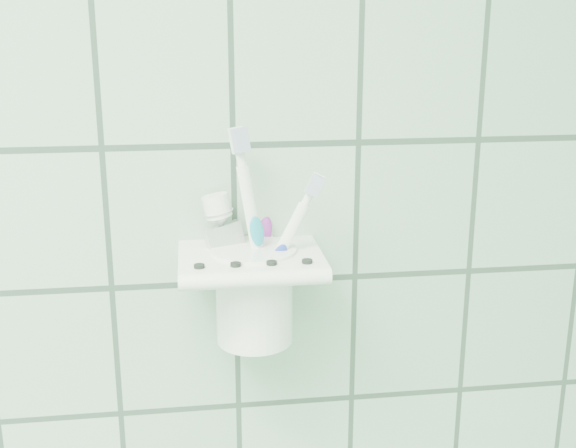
% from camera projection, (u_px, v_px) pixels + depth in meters
% --- Properties ---
extents(holder_bracket, '(0.14, 0.11, 0.04)m').
position_uv_depth(holder_bracket, '(250.00, 262.00, 0.70)').
color(holder_bracket, white).
rests_on(holder_bracket, wall_back).
extents(cup, '(0.08, 0.08, 0.10)m').
position_uv_depth(cup, '(254.00, 291.00, 0.71)').
color(cup, white).
rests_on(cup, holder_bracket).
extents(toothbrush_pink, '(0.04, 0.03, 0.21)m').
position_uv_depth(toothbrush_pink, '(272.00, 233.00, 0.70)').
color(toothbrush_pink, white).
rests_on(toothbrush_pink, cup).
extents(toothbrush_blue, '(0.03, 0.08, 0.19)m').
position_uv_depth(toothbrush_blue, '(262.00, 235.00, 0.71)').
color(toothbrush_blue, white).
rests_on(toothbrush_blue, cup).
extents(toothbrush_orange, '(0.08, 0.02, 0.18)m').
position_uv_depth(toothbrush_orange, '(236.00, 248.00, 0.70)').
color(toothbrush_orange, white).
rests_on(toothbrush_orange, cup).
extents(toothpaste_tube, '(0.06, 0.04, 0.15)m').
position_uv_depth(toothpaste_tube, '(244.00, 252.00, 0.71)').
color(toothpaste_tube, silver).
rests_on(toothpaste_tube, cup).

